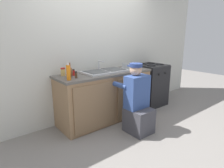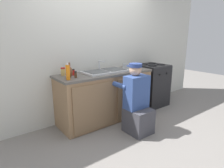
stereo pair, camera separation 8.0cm
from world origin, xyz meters
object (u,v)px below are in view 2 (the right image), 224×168
object	(u,v)px
spice_bottle_pepper	(76,75)
plumber_person	(137,104)
stove_range	(151,85)
soap_bottle_orange	(68,72)
dish_rack_tray	(131,67)
spice_bottle_red	(74,72)
vase_decorative	(69,72)
sink_double_basin	(105,71)
condiment_jar	(63,72)

from	to	relation	value
spice_bottle_pepper	plumber_person	bearing A→B (deg)	-37.79
stove_range	soap_bottle_orange	xyz separation A→B (m)	(-2.02, -0.17, 0.54)
soap_bottle_orange	dish_rack_tray	bearing A→B (deg)	7.23
plumber_person	spice_bottle_red	bearing A→B (deg)	131.69
plumber_person	dish_rack_tray	xyz separation A→B (m)	(0.50, 0.71, 0.45)
plumber_person	spice_bottle_red	world-z (taller)	plumber_person
vase_decorative	soap_bottle_orange	bearing A→B (deg)	-121.27
spice_bottle_pepper	vase_decorative	bearing A→B (deg)	122.76
sink_double_basin	soap_bottle_orange	xyz separation A→B (m)	(-0.78, -0.17, 0.09)
stove_range	soap_bottle_orange	bearing A→B (deg)	-175.22
spice_bottle_red	soap_bottle_orange	bearing A→B (deg)	-129.92
spice_bottle_red	condiment_jar	bearing A→B (deg)	144.92
condiment_jar	spice_bottle_pepper	bearing A→B (deg)	-74.84
vase_decorative	spice_bottle_pepper	xyz separation A→B (m)	(0.06, -0.09, -0.04)
plumber_person	condiment_jar	size ratio (longest dim) A/B	8.63
sink_double_basin	dish_rack_tray	world-z (taller)	sink_double_basin
plumber_person	vase_decorative	bearing A→B (deg)	140.23
condiment_jar	spice_bottle_pepper	distance (m)	0.30
dish_rack_tray	condiment_jar	xyz separation A→B (m)	(-1.33, 0.16, 0.04)
dish_rack_tray	soap_bottle_orange	bearing A→B (deg)	-172.77
spice_bottle_pepper	stove_range	bearing A→B (deg)	3.58
condiment_jar	spice_bottle_pepper	size ratio (longest dim) A/B	1.22
soap_bottle_orange	condiment_jar	bearing A→B (deg)	78.88
stove_range	spice_bottle_pepper	bearing A→B (deg)	-176.42
plumber_person	soap_bottle_orange	world-z (taller)	soap_bottle_orange
sink_double_basin	stove_range	xyz separation A→B (m)	(1.25, -0.00, -0.45)
spice_bottle_red	spice_bottle_pepper	size ratio (longest dim) A/B	1.00
stove_range	sink_double_basin	bearing A→B (deg)	179.90
spice_bottle_red	soap_bottle_orange	size ratio (longest dim) A/B	0.42
vase_decorative	sink_double_basin	bearing A→B (deg)	2.32
stove_range	spice_bottle_red	distance (m)	1.88
sink_double_basin	spice_bottle_pepper	distance (m)	0.64
dish_rack_tray	condiment_jar	bearing A→B (deg)	172.95
sink_double_basin	stove_range	world-z (taller)	sink_double_basin
spice_bottle_red	condiment_jar	size ratio (longest dim) A/B	0.82
sink_double_basin	plumber_person	world-z (taller)	plumber_person
spice_bottle_red	spice_bottle_pepper	distance (m)	0.20
sink_double_basin	soap_bottle_orange	size ratio (longest dim) A/B	3.20
spice_bottle_pepper	spice_bottle_red	bearing A→B (deg)	72.93
spice_bottle_red	plumber_person	bearing A→B (deg)	-48.31
condiment_jar	soap_bottle_orange	size ratio (longest dim) A/B	0.51
sink_double_basin	spice_bottle_red	distance (m)	0.58
dish_rack_tray	spice_bottle_pepper	world-z (taller)	dish_rack_tray
spice_bottle_red	stove_range	bearing A→B (deg)	-2.40
spice_bottle_red	vase_decorative	size ratio (longest dim) A/B	0.46
plumber_person	spice_bottle_pepper	world-z (taller)	plumber_person
sink_double_basin	dish_rack_tray	bearing A→B (deg)	0.57
stove_range	plumber_person	bearing A→B (deg)	-148.22
vase_decorative	plumber_person	bearing A→B (deg)	-39.77
vase_decorative	spice_bottle_pepper	distance (m)	0.12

